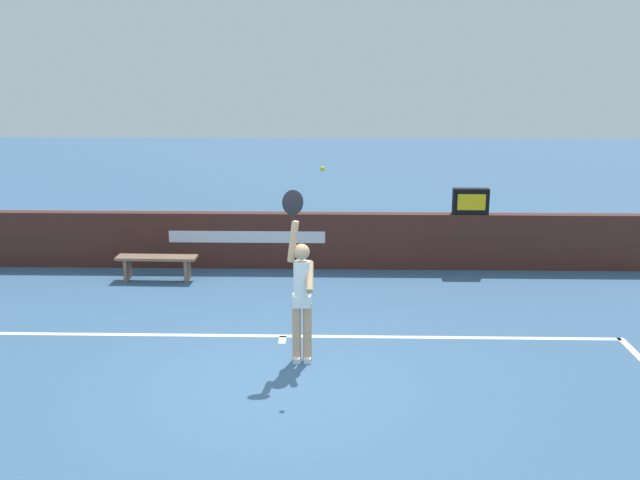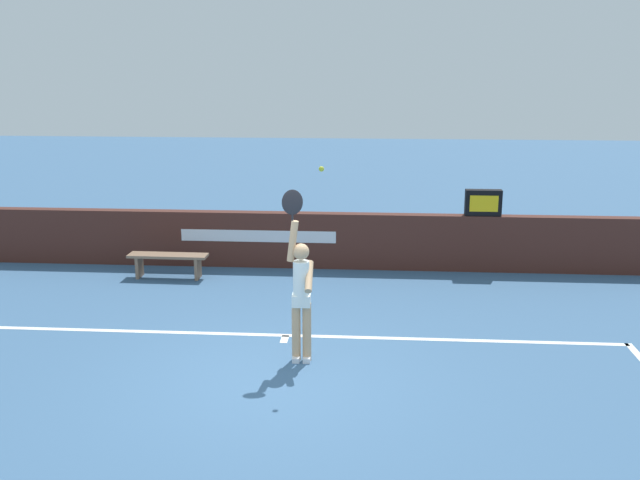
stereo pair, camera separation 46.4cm
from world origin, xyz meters
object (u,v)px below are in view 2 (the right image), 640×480
at_px(tennis_player, 301,292).
at_px(tennis_ball, 321,169).
at_px(courtside_bench_near, 168,260).
at_px(speed_display, 483,203).

bearing_deg(tennis_player, tennis_ball, -26.94).
height_order(tennis_player, courtside_bench_near, tennis_player).
bearing_deg(tennis_ball, courtside_bench_near, 129.70).
xyz_separation_m(tennis_player, courtside_bench_near, (-2.91, 3.71, -0.64)).
relative_size(tennis_ball, courtside_bench_near, 0.05).
height_order(tennis_player, tennis_ball, tennis_ball).
relative_size(tennis_player, courtside_bench_near, 1.59).
height_order(speed_display, tennis_player, tennis_player).
xyz_separation_m(tennis_ball, courtside_bench_near, (-3.20, 3.85, -2.34)).
height_order(speed_display, courtside_bench_near, speed_display).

